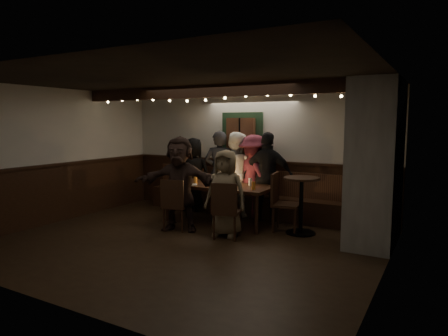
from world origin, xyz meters
The scene contains 13 objects.
room centered at (1.07, 1.42, 1.07)m, with size 6.02×5.01×2.62m.
dining_table centered at (-0.17, 1.40, 0.69)m, with size 2.10×0.90×0.91m.
chair_near_left centered at (-0.57, 0.50, 0.53)m, with size 0.52×0.52×0.94m.
chair_near_right centered at (0.48, 0.50, 0.54)m, with size 0.53×0.53×0.96m.
chair_end centered at (1.08, 1.45, 0.59)m, with size 0.54×0.54×1.04m.
high_top centered at (1.46, 1.45, 0.63)m, with size 0.63×0.63×1.00m.
person_a centered at (-1.20, 2.06, 0.80)m, with size 0.79×0.51×1.61m, color black.
person_b centered at (-0.58, 2.14, 0.88)m, with size 0.64×0.42×1.77m, color black.
person_c centered at (-0.21, 2.15, 0.87)m, with size 0.85×0.66×1.74m, color white.
person_d centered at (0.22, 2.15, 0.85)m, with size 1.09×0.63×1.69m, color #581D2C.
person_e centered at (0.57, 2.06, 0.88)m, with size 1.03×0.43×1.75m, color black.
person_f centered at (-0.51, 0.59, 0.85)m, with size 1.58×0.50×1.70m, color black.
person_g centered at (0.37, 0.70, 0.74)m, with size 0.73×0.47×1.48m, color #7A694E.
Camera 1 is at (3.64, -5.16, 1.94)m, focal length 32.00 mm.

